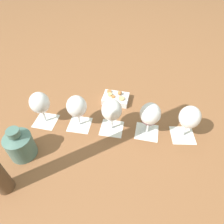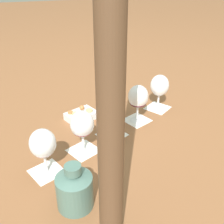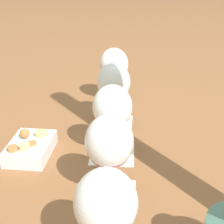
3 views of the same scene
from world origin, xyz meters
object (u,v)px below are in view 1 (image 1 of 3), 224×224
object	(u,v)px
wine_glass_1	(77,108)
wine_glass_4	(189,118)
wine_glass_3	(150,115)
snack_dish	(116,98)
wine_glass_0	(40,104)
wine_glass_2	(111,112)
ceramic_vase	(20,144)

from	to	relation	value
wine_glass_1	wine_glass_4	world-z (taller)	same
wine_glass_3	snack_dish	distance (m)	0.27
wine_glass_1	wine_glass_4	distance (m)	0.48
wine_glass_3	wine_glass_4	xyz separation A→B (m)	(0.14, 0.08, -0.00)
wine_glass_3	wine_glass_4	size ratio (longest dim) A/B	1.00
snack_dish	wine_glass_1	bearing A→B (deg)	-97.97
wine_glass_4	snack_dish	xyz separation A→B (m)	(-0.38, -0.00, -0.10)
wine_glass_0	wine_glass_4	distance (m)	0.65
wine_glass_2	ceramic_vase	distance (m)	0.39
wine_glass_1	snack_dish	distance (m)	0.26
wine_glass_1	wine_glass_4	size ratio (longest dim) A/B	1.00
ceramic_vase	wine_glass_1	bearing A→B (deg)	74.67
ceramic_vase	snack_dish	distance (m)	0.51
wine_glass_0	wine_glass_4	bearing A→B (deg)	30.38
wine_glass_0	ceramic_vase	world-z (taller)	wine_glass_0
wine_glass_2	snack_dish	xyz separation A→B (m)	(-0.10, 0.17, -0.10)
wine_glass_2	ceramic_vase	world-z (taller)	wine_glass_2
wine_glass_4	wine_glass_2	bearing A→B (deg)	-148.84
wine_glass_2	snack_dish	distance (m)	0.22
wine_glass_0	wine_glass_1	xyz separation A→B (m)	(0.15, 0.09, 0.00)
ceramic_vase	snack_dish	world-z (taller)	ceramic_vase
ceramic_vase	wine_glass_4	bearing A→B (deg)	45.92
wine_glass_3	ceramic_vase	size ratio (longest dim) A/B	1.13
wine_glass_3	snack_dish	world-z (taller)	wine_glass_3
wine_glass_2	snack_dish	world-z (taller)	wine_glass_2
snack_dish	wine_glass_2	bearing A→B (deg)	-59.64
wine_glass_1	ceramic_vase	bearing A→B (deg)	-105.33
wine_glass_0	wine_glass_1	distance (m)	0.17
wine_glass_1	ceramic_vase	distance (m)	0.27
ceramic_vase	wine_glass_0	bearing A→B (deg)	113.42
wine_glass_1	ceramic_vase	world-z (taller)	wine_glass_1
wine_glass_1	wine_glass_4	xyz separation A→B (m)	(0.41, 0.24, 0.00)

